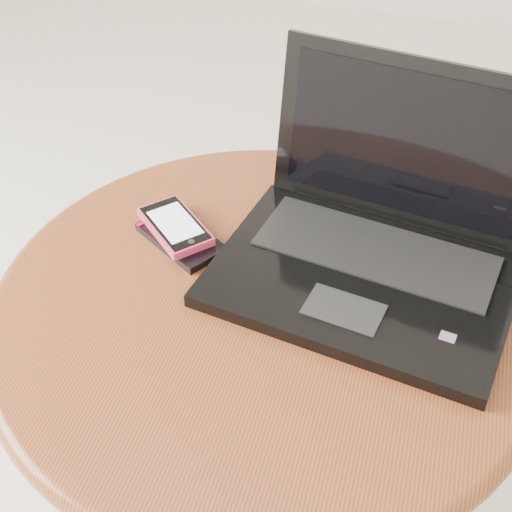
# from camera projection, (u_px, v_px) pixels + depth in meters

# --- Properties ---
(table) EXTENTS (0.65, 0.65, 0.51)m
(table) POSITION_uv_depth(u_px,v_px,m) (263.00, 359.00, 0.93)
(table) COLOR #532818
(table) RESTS_ON ground
(laptop) EXTENTS (0.38, 0.33, 0.23)m
(laptop) POSITION_uv_depth(u_px,v_px,m) (376.00, 240.00, 0.87)
(laptop) COLOR black
(laptop) RESTS_ON table
(phone_black) EXTENTS (0.13, 0.11, 0.01)m
(phone_black) POSITION_uv_depth(u_px,v_px,m) (181.00, 238.00, 0.93)
(phone_black) COLOR black
(phone_black) RESTS_ON table
(phone_pink) EXTENTS (0.12, 0.11, 0.01)m
(phone_pink) POSITION_uv_depth(u_px,v_px,m) (175.00, 226.00, 0.93)
(phone_pink) COLOR #CF3455
(phone_pink) RESTS_ON phone_black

